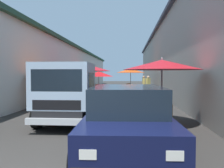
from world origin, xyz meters
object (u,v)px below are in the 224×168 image
at_px(fruit_stall_far_right, 161,74).
at_px(vendor_in_shade, 148,84).
at_px(hatchback_car, 127,119).
at_px(fruit_stall_near_right, 89,71).
at_px(delivery_truck, 70,94).
at_px(fruit_stall_far_left, 99,76).
at_px(fruit_stall_near_left, 130,74).
at_px(fruit_stall_mid_lane, 53,75).
at_px(vendor_by_crates, 144,84).

bearing_deg(fruit_stall_far_right, vendor_in_shade, -2.48).
relative_size(hatchback_car, vendor_in_shade, 2.44).
relative_size(fruit_stall_near_right, delivery_truck, 0.59).
xyz_separation_m(fruit_stall_far_left, fruit_stall_near_left, (1.07, -2.97, 0.19)).
relative_size(fruit_stall_mid_lane, vendor_in_shade, 1.67).
distance_m(hatchback_car, vendor_by_crates, 14.73).
relative_size(fruit_stall_mid_lane, vendor_by_crates, 1.68).
bearing_deg(fruit_stall_near_left, delivery_truck, 171.74).
distance_m(fruit_stall_far_left, vendor_in_shade, 4.75).
bearing_deg(delivery_truck, fruit_stall_near_right, 5.20).
xyz_separation_m(fruit_stall_near_right, fruit_stall_mid_lane, (-3.59, 1.27, -0.29)).
relative_size(delivery_truck, vendor_by_crates, 3.05).
bearing_deg(fruit_stall_near_left, fruit_stall_far_right, -175.96).
xyz_separation_m(fruit_stall_near_left, fruit_stall_near_right, (-6.99, 2.78, 0.15)).
bearing_deg(hatchback_car, fruit_stall_far_right, -22.53).
relative_size(fruit_stall_near_right, hatchback_car, 0.73).
xyz_separation_m(fruit_stall_far_right, delivery_truck, (-0.02, 3.12, -0.71)).
bearing_deg(fruit_stall_near_right, delivery_truck, -174.80).
bearing_deg(fruit_stall_near_left, vendor_by_crates, -154.67).
bearing_deg(fruit_stall_mid_lane, vendor_in_shade, -34.22).
relative_size(fruit_stall_mid_lane, hatchback_car, 0.68).
bearing_deg(delivery_truck, vendor_by_crates, -15.14).
height_order(fruit_stall_near_left, fruit_stall_near_right, fruit_stall_near_right).
bearing_deg(hatchback_car, fruit_stall_near_right, 14.91).
bearing_deg(fruit_stall_far_right, hatchback_car, 157.47).
height_order(fruit_stall_near_right, vendor_by_crates, fruit_stall_near_right).
height_order(hatchback_car, vendor_in_shade, vendor_in_shade).
height_order(fruit_stall_far_left, fruit_stall_near_right, fruit_stall_near_right).
distance_m(fruit_stall_far_left, fruit_stall_mid_lane, 9.58).
relative_size(fruit_stall_near_left, vendor_by_crates, 1.73).
xyz_separation_m(fruit_stall_near_right, vendor_by_crates, (4.55, -3.94, -1.04)).
bearing_deg(fruit_stall_far_left, hatchback_car, -169.81).
height_order(fruit_stall_far_left, fruit_stall_near_left, fruit_stall_near_left).
relative_size(fruit_stall_far_left, fruit_stall_mid_lane, 1.00).
bearing_deg(fruit_stall_far_left, fruit_stall_near_right, -178.15).
bearing_deg(hatchback_car, fruit_stall_mid_lane, 31.23).
bearing_deg(vendor_by_crates, fruit_stall_mid_lane, 147.41).
xyz_separation_m(fruit_stall_near_left, vendor_in_shade, (-2.36, -1.54, -0.89)).
distance_m(fruit_stall_near_right, fruit_stall_far_right, 8.37).
distance_m(fruit_stall_far_left, hatchback_car, 16.33).
bearing_deg(fruit_stall_near_right, vendor_by_crates, -40.85).
xyz_separation_m(fruit_stall_far_left, delivery_truck, (-13.40, -0.87, -0.60)).
distance_m(fruit_stall_near_left, delivery_truck, 14.64).
height_order(fruit_stall_near_left, vendor_by_crates, fruit_stall_near_left).
bearing_deg(vendor_in_shade, fruit_stall_far_left, 74.06).
distance_m(fruit_stall_near_left, fruit_stall_mid_lane, 11.33).
height_order(fruit_stall_mid_lane, vendor_by_crates, fruit_stall_mid_lane).
distance_m(fruit_stall_near_left, vendor_by_crates, 2.84).
bearing_deg(fruit_stall_far_left, fruit_stall_mid_lane, 173.55).
xyz_separation_m(fruit_stall_near_left, delivery_truck, (-14.47, 2.10, -0.79)).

